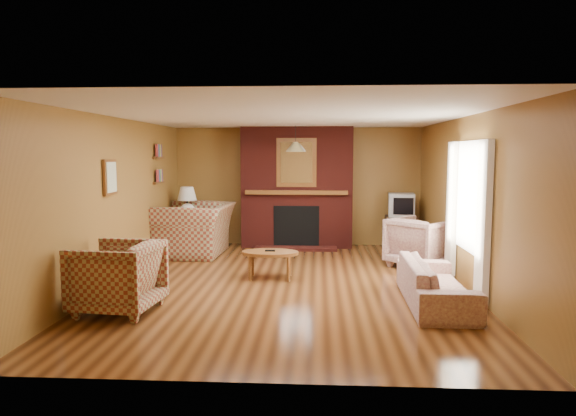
# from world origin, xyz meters

# --- Properties ---
(floor) EXTENTS (6.50, 6.50, 0.00)m
(floor) POSITION_xyz_m (0.00, 0.00, 0.00)
(floor) COLOR #45240E
(floor) RESTS_ON ground
(ceiling) EXTENTS (6.50, 6.50, 0.00)m
(ceiling) POSITION_xyz_m (0.00, 0.00, 2.40)
(ceiling) COLOR silver
(ceiling) RESTS_ON wall_back
(wall_back) EXTENTS (6.50, 0.00, 6.50)m
(wall_back) POSITION_xyz_m (0.00, 3.25, 1.20)
(wall_back) COLOR olive
(wall_back) RESTS_ON floor
(wall_front) EXTENTS (6.50, 0.00, 6.50)m
(wall_front) POSITION_xyz_m (0.00, -3.25, 1.20)
(wall_front) COLOR olive
(wall_front) RESTS_ON floor
(wall_left) EXTENTS (0.00, 6.50, 6.50)m
(wall_left) POSITION_xyz_m (-2.50, 0.00, 1.20)
(wall_left) COLOR olive
(wall_left) RESTS_ON floor
(wall_right) EXTENTS (0.00, 6.50, 6.50)m
(wall_right) POSITION_xyz_m (2.50, 0.00, 1.20)
(wall_right) COLOR olive
(wall_right) RESTS_ON floor
(fireplace) EXTENTS (2.20, 0.82, 2.40)m
(fireplace) POSITION_xyz_m (0.00, 2.98, 1.18)
(fireplace) COLOR #4C1510
(fireplace) RESTS_ON floor
(window_right) EXTENTS (0.10, 1.85, 2.00)m
(window_right) POSITION_xyz_m (2.45, -0.20, 1.13)
(window_right) COLOR silver
(window_right) RESTS_ON wall_right
(bookshelf) EXTENTS (0.09, 0.55, 0.71)m
(bookshelf) POSITION_xyz_m (-2.44, 1.90, 1.67)
(bookshelf) COLOR brown
(bookshelf) RESTS_ON wall_left
(botanical_print) EXTENTS (0.05, 0.40, 0.50)m
(botanical_print) POSITION_xyz_m (-2.47, -0.30, 1.55)
(botanical_print) COLOR brown
(botanical_print) RESTS_ON wall_left
(pendant_light) EXTENTS (0.36, 0.36, 0.48)m
(pendant_light) POSITION_xyz_m (0.00, 2.30, 2.00)
(pendant_light) COLOR black
(pendant_light) RESTS_ON ceiling
(plaid_loveseat) EXTENTS (1.32, 1.50, 0.95)m
(plaid_loveseat) POSITION_xyz_m (-1.85, 2.07, 0.47)
(plaid_loveseat) COLOR maroon
(plaid_loveseat) RESTS_ON floor
(plaid_armchair) EXTENTS (1.01, 0.99, 0.84)m
(plaid_armchair) POSITION_xyz_m (-1.95, -1.45, 0.42)
(plaid_armchair) COLOR maroon
(plaid_armchair) RESTS_ON floor
(floral_sofa) EXTENTS (0.77, 1.87, 0.54)m
(floral_sofa) POSITION_xyz_m (1.90, -0.90, 0.27)
(floral_sofa) COLOR beige
(floral_sofa) RESTS_ON floor
(floral_armchair) EXTENTS (1.26, 1.26, 0.83)m
(floral_armchair) POSITION_xyz_m (2.12, 1.22, 0.41)
(floral_armchair) COLOR beige
(floral_armchair) RESTS_ON floor
(coffee_table) EXTENTS (0.85, 0.53, 0.44)m
(coffee_table) POSITION_xyz_m (-0.29, 0.29, 0.36)
(coffee_table) COLOR brown
(coffee_table) RESTS_ON floor
(side_table) EXTENTS (0.51, 0.51, 0.62)m
(side_table) POSITION_xyz_m (-2.10, 2.45, 0.31)
(side_table) COLOR brown
(side_table) RESTS_ON floor
(table_lamp) EXTENTS (0.37, 0.37, 0.61)m
(table_lamp) POSITION_xyz_m (-2.10, 2.45, 0.97)
(table_lamp) COLOR white
(table_lamp) RESTS_ON side_table
(tv_stand) EXTENTS (0.63, 0.58, 0.65)m
(tv_stand) POSITION_xyz_m (2.05, 2.80, 0.33)
(tv_stand) COLOR black
(tv_stand) RESTS_ON floor
(crt_tv) EXTENTS (0.54, 0.54, 0.45)m
(crt_tv) POSITION_xyz_m (2.05, 2.79, 0.88)
(crt_tv) COLOR #ABAEB3
(crt_tv) RESTS_ON tv_stand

